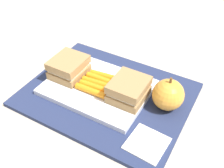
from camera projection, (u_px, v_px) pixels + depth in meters
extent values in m
plane|color=#B7AD99|center=(107.00, 96.00, 0.61)|extent=(2.40, 2.40, 0.00)
cube|color=navy|center=(107.00, 95.00, 0.61)|extent=(0.36, 0.28, 0.01)
cube|color=white|center=(98.00, 87.00, 0.61)|extent=(0.23, 0.17, 0.01)
cube|color=#9E7A4C|center=(69.00, 72.00, 0.63)|extent=(0.07, 0.08, 0.02)
cube|color=beige|center=(69.00, 67.00, 0.62)|extent=(0.07, 0.07, 0.01)
cube|color=#9E7A4C|center=(68.00, 63.00, 0.61)|extent=(0.07, 0.08, 0.02)
cube|color=#9E7A4C|center=(128.00, 94.00, 0.57)|extent=(0.07, 0.08, 0.02)
cube|color=beige|center=(129.00, 90.00, 0.56)|extent=(0.07, 0.07, 0.01)
cube|color=#9E7A4C|center=(129.00, 85.00, 0.55)|extent=(0.07, 0.08, 0.02)
cylinder|color=orange|center=(91.00, 91.00, 0.58)|extent=(0.08, 0.01, 0.02)
cylinder|color=orange|center=(95.00, 87.00, 0.59)|extent=(0.08, 0.01, 0.02)
cylinder|color=orange|center=(97.00, 83.00, 0.60)|extent=(0.08, 0.01, 0.02)
cylinder|color=orange|center=(101.00, 79.00, 0.61)|extent=(0.08, 0.01, 0.02)
cylinder|color=orange|center=(105.00, 76.00, 0.62)|extent=(0.08, 0.01, 0.02)
sphere|color=gold|center=(168.00, 95.00, 0.55)|extent=(0.07, 0.07, 0.07)
cylinder|color=brown|center=(171.00, 80.00, 0.52)|extent=(0.01, 0.00, 0.01)
cube|color=white|center=(147.00, 143.00, 0.50)|extent=(0.07, 0.07, 0.00)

